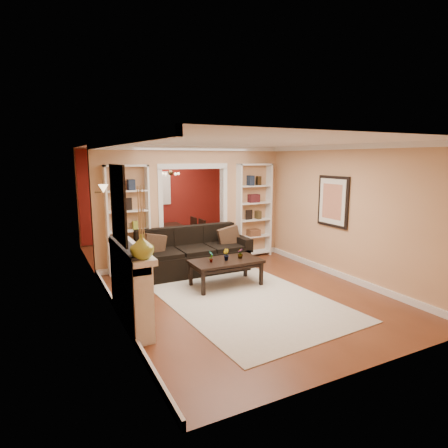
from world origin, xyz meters
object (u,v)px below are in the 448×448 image
sofa (193,250)px  coffee_table (226,273)px  bookshelf_right (254,211)px  fireplace (132,286)px  dining_table (172,238)px  bookshelf_left (128,220)px

sofa → coffee_table: 1.16m
sofa → bookshelf_right: bookshelf_right is taller
fireplace → dining_table: bearing=63.8°
coffee_table → fireplace: size_ratio=0.79×
coffee_table → dining_table: dining_table is taller
bookshelf_left → dining_table: (1.55, 1.71, -0.86)m
sofa → bookshelf_left: bearing=154.9°
dining_table → bookshelf_left: bearing=137.8°
coffee_table → bookshelf_right: (1.64, 1.69, 0.90)m
bookshelf_left → fireplace: bearing=-102.0°
bookshelf_left → bookshelf_right: 3.10m
bookshelf_left → fireplace: (-0.54, -2.53, -0.57)m
coffee_table → dining_table: 3.40m
fireplace → dining_table: (2.09, 4.24, -0.29)m
dining_table → coffee_table: bearing=178.4°
dining_table → fireplace: bearing=153.8°
fireplace → dining_table: fireplace is taller
coffee_table → bookshelf_left: 2.41m
bookshelf_left → dining_table: 2.46m
coffee_table → fireplace: (-2.00, -0.84, 0.33)m
sofa → dining_table: (0.31, 2.29, -0.19)m
coffee_table → bookshelf_right: bookshelf_right is taller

